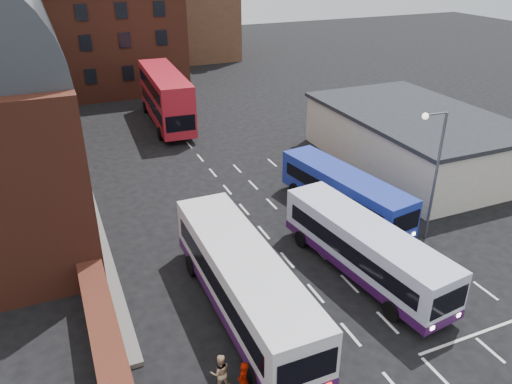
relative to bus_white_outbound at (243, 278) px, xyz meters
name	(u,v)px	position (x,y,z in m)	size (l,w,h in m)	color
ground	(341,323)	(3.84, -2.50, -1.96)	(180.00, 180.00, 0.00)	black
forecourt_wall	(106,342)	(-6.36, -0.50, -1.06)	(1.20, 10.00, 1.80)	#602B1E
cream_building	(413,138)	(18.84, 11.50, 0.20)	(10.40, 16.40, 4.25)	beige
brick_terrace	(82,45)	(-2.16, 43.50, 3.54)	(22.00, 10.00, 11.00)	brown
castle_keep	(149,14)	(9.84, 63.50, 4.04)	(22.00, 22.00, 12.00)	brown
bus_white_outbound	(243,278)	(0.00, 0.00, 0.00)	(3.11, 12.17, 3.32)	silver
bus_white_inbound	(365,246)	(6.90, 0.41, -0.22)	(3.78, 11.04, 2.95)	silver
bus_blue	(344,190)	(9.55, 6.57, -0.30)	(3.97, 10.54, 2.81)	#1D31A4
bus_red_double	(166,97)	(3.52, 28.53, 0.73)	(3.70, 12.77, 5.06)	red
street_lamp	(434,165)	(12.17, 2.00, 2.78)	(1.60, 0.35, 7.86)	#53555A
pedestrian_red	(243,380)	(-1.86, -4.59, -1.09)	(0.63, 0.41, 1.73)	#7F0C00
pedestrian_beige	(220,372)	(-2.51, -3.81, -1.15)	(0.79, 0.61, 1.62)	tan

